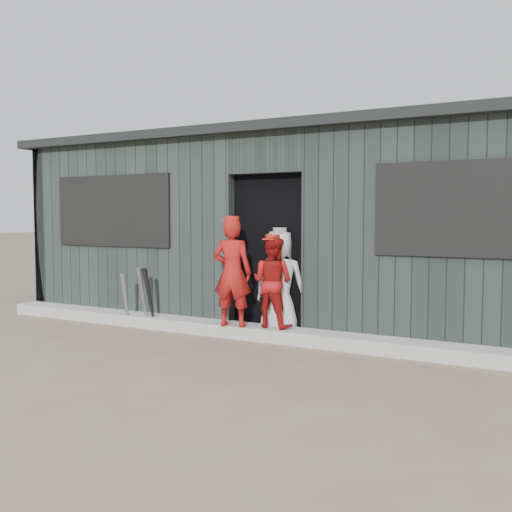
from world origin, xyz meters
The scene contains 9 objects.
ground centered at (0.00, 0.00, 0.00)m, with size 80.00×80.00×0.00m, color #6E5F4C.
curb centered at (0.00, 1.82, 0.07)m, with size 8.00×0.36×0.15m, color #A8A8A2.
bat_left centered at (-1.86, 1.62, 0.37)m, with size 0.07×0.07×0.74m, color gray.
bat_mid centered at (-1.62, 1.69, 0.41)m, with size 0.07×0.07×0.84m, color gray.
bat_right centered at (-1.51, 1.67, 0.40)m, with size 0.07×0.07×0.82m, color black.
player_red_left centered at (-0.26, 1.68, 0.80)m, with size 0.47×0.31×1.30m, color maroon.
player_red_right centered at (0.19, 1.86, 0.69)m, with size 0.53×0.41×1.09m, color maroon.
player_grey_back centered at (0.19, 2.06, 0.66)m, with size 0.64×0.42×1.31m, color silver.
dugout centered at (0.00, 3.50, 1.29)m, with size 8.30×3.30×2.62m.
Camera 1 is at (3.18, -4.19, 1.47)m, focal length 40.00 mm.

